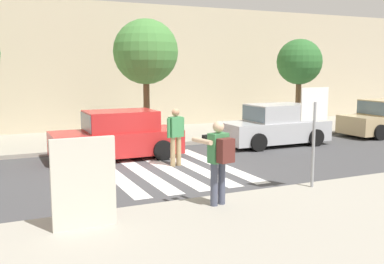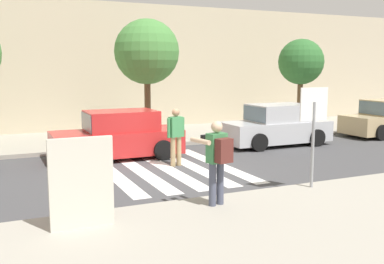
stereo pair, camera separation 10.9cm
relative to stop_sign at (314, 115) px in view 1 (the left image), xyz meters
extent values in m
plane|color=#424244|center=(-2.16, 3.54, -1.83)|extent=(120.00, 120.00, 0.00)
cube|color=#9E998C|center=(-2.16, -2.66, -1.76)|extent=(60.00, 6.00, 0.14)
cube|color=#9E998C|center=(-2.16, 9.54, -1.76)|extent=(60.00, 4.80, 0.14)
cube|color=beige|center=(-2.16, 13.94, 1.08)|extent=(56.00, 4.00, 5.83)
cube|color=silver|center=(-3.76, 3.74, -1.83)|extent=(0.44, 5.20, 0.01)
cube|color=silver|center=(-2.96, 3.74, -1.83)|extent=(0.44, 5.20, 0.01)
cube|color=silver|center=(-2.16, 3.74, -1.83)|extent=(0.44, 5.20, 0.01)
cube|color=silver|center=(-1.36, 3.74, -1.83)|extent=(0.44, 5.20, 0.01)
cube|color=silver|center=(-0.56, 3.74, -1.83)|extent=(0.44, 5.20, 0.01)
cylinder|color=gray|center=(0.00, -0.02, -0.69)|extent=(0.07, 0.07, 2.00)
cube|color=white|center=(0.00, 0.00, 0.26)|extent=(0.76, 0.03, 0.76)
cube|color=red|center=(0.00, 0.02, 0.26)|extent=(0.66, 0.02, 0.66)
cylinder|color=#474C60|center=(-2.76, -0.33, -1.25)|extent=(0.15, 0.15, 0.88)
cylinder|color=#474C60|center=(-2.56, -0.29, -1.25)|extent=(0.15, 0.15, 0.88)
cube|color=#3D844C|center=(-2.66, -0.31, -0.51)|extent=(0.42, 0.31, 0.60)
sphere|color=beige|center=(-2.66, -0.31, -0.08)|extent=(0.23, 0.23, 0.23)
cylinder|color=beige|center=(-2.94, -0.15, -0.38)|extent=(0.22, 0.59, 0.10)
cylinder|color=beige|center=(-2.47, -0.05, -0.38)|extent=(0.22, 0.59, 0.10)
cube|color=black|center=(-2.74, 0.08, -0.35)|extent=(0.16, 0.13, 0.10)
cube|color=#5B2823|center=(-2.62, -0.54, -0.53)|extent=(0.35, 0.26, 0.48)
cylinder|color=tan|center=(-1.87, 4.01, -1.39)|extent=(0.15, 0.15, 0.88)
cylinder|color=tan|center=(-1.68, 4.03, -1.39)|extent=(0.15, 0.15, 0.88)
cube|color=#3D844C|center=(-1.77, 4.02, -0.65)|extent=(0.41, 0.29, 0.60)
sphere|color=#A37556|center=(-1.77, 4.02, -0.22)|extent=(0.23, 0.23, 0.23)
cylinder|color=#3D844C|center=(-2.01, 3.99, -0.67)|extent=(0.10, 0.10, 0.58)
cylinder|color=#3D844C|center=(-1.54, 4.05, -0.67)|extent=(0.10, 0.10, 0.58)
cube|color=red|center=(-3.09, 5.84, -1.30)|extent=(4.10, 1.70, 0.76)
cube|color=red|center=(-2.94, 5.84, -0.60)|extent=(2.20, 1.56, 0.64)
cube|color=slate|center=(-4.01, 5.84, -0.60)|extent=(0.10, 1.50, 0.54)
cube|color=slate|center=(-1.97, 5.84, -0.60)|extent=(0.10, 1.50, 0.51)
cylinder|color=black|center=(-4.36, 4.99, -1.51)|extent=(0.64, 0.22, 0.64)
cylinder|color=black|center=(-4.36, 6.69, -1.51)|extent=(0.64, 0.22, 0.64)
cylinder|color=black|center=(-1.82, 4.99, -1.51)|extent=(0.64, 0.22, 0.64)
cylinder|color=black|center=(-1.82, 6.69, -1.51)|extent=(0.64, 0.22, 0.64)
cube|color=#B7BABF|center=(3.04, 5.84, -1.30)|extent=(4.10, 1.70, 0.76)
cube|color=#B7BABF|center=(3.19, 5.84, -0.60)|extent=(2.20, 1.56, 0.64)
cube|color=slate|center=(2.12, 5.84, -0.60)|extent=(0.10, 1.50, 0.54)
cube|color=slate|center=(4.16, 5.84, -0.60)|extent=(0.10, 1.50, 0.51)
cylinder|color=black|center=(1.77, 4.99, -1.51)|extent=(0.64, 0.22, 0.64)
cylinder|color=black|center=(1.77, 6.69, -1.51)|extent=(0.64, 0.22, 0.64)
cylinder|color=black|center=(4.31, 4.99, -1.51)|extent=(0.64, 0.22, 0.64)
cylinder|color=black|center=(4.31, 6.69, -1.51)|extent=(0.64, 0.22, 0.64)
cube|color=slate|center=(7.94, 5.84, -0.60)|extent=(0.10, 1.50, 0.54)
cylinder|color=black|center=(7.59, 4.99, -1.51)|extent=(0.64, 0.22, 0.64)
cylinder|color=black|center=(7.59, 6.69, -1.51)|extent=(0.64, 0.22, 0.64)
cylinder|color=brown|center=(-1.26, 8.11, -0.37)|extent=(0.24, 0.24, 2.64)
sphere|color=#47843D|center=(-1.26, 8.11, 1.68)|extent=(2.45, 2.45, 2.45)
cylinder|color=brown|center=(5.93, 8.16, -0.48)|extent=(0.24, 0.24, 2.43)
sphere|color=#2D662D|center=(5.93, 8.16, 1.34)|extent=(2.01, 2.01, 2.01)
cube|color=beige|center=(-5.40, -0.53, -0.89)|extent=(1.10, 0.10, 1.60)
cube|color=pink|center=(-5.40, -0.47, -0.89)|extent=(0.96, 0.02, 1.46)
camera|label=1|loc=(-6.86, -8.14, 1.09)|focal=42.00mm
camera|label=2|loc=(-6.76, -8.18, 1.09)|focal=42.00mm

